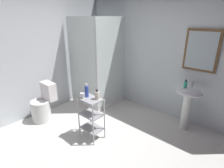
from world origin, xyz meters
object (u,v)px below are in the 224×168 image
(shower_stall, at_px, (98,85))
(hand_soap_bottle, at_px, (185,84))
(shampoo_bottle_blue, at_px, (87,91))
(rinse_cup, at_px, (82,96))
(storage_cart, at_px, (91,115))
(pedestal_sink, at_px, (188,101))
(toilet, at_px, (43,105))
(lotion_bottle_white, at_px, (97,95))

(shower_stall, distance_m, hand_soap_bottle, 1.97)
(shampoo_bottle_blue, bearing_deg, rinse_cup, -99.82)
(storage_cart, distance_m, rinse_cup, 0.38)
(hand_soap_bottle, height_order, shampoo_bottle_blue, shampoo_bottle_blue)
(hand_soap_bottle, bearing_deg, shampoo_bottle_blue, -130.73)
(pedestal_sink, distance_m, toilet, 2.78)
(shampoo_bottle_blue, height_order, lotion_bottle_white, shampoo_bottle_blue)
(pedestal_sink, bearing_deg, rinse_cup, -131.35)
(toilet, xyz_separation_m, hand_soap_bottle, (2.19, 1.58, 0.56))
(toilet, xyz_separation_m, storage_cart, (1.17, 0.26, 0.12))
(hand_soap_bottle, distance_m, lotion_bottle_white, 1.57)
(hand_soap_bottle, height_order, lotion_bottle_white, hand_soap_bottle)
(shower_stall, distance_m, storage_cart, 1.34)
(shower_stall, distance_m, rinse_cup, 1.36)
(hand_soap_bottle, xyz_separation_m, shampoo_bottle_blue, (-1.13, -1.31, -0.03))
(pedestal_sink, bearing_deg, shower_stall, -170.98)
(storage_cart, bearing_deg, hand_soap_bottle, 52.24)
(shampoo_bottle_blue, bearing_deg, lotion_bottle_white, 14.64)
(pedestal_sink, relative_size, storage_cart, 1.09)
(shower_stall, bearing_deg, shampoo_bottle_blue, -51.95)
(hand_soap_bottle, bearing_deg, lotion_bottle_white, -126.60)
(shower_stall, height_order, lotion_bottle_white, shower_stall)
(toilet, height_order, hand_soap_bottle, hand_soap_bottle)
(shower_stall, bearing_deg, storage_cart, -48.78)
(toilet, relative_size, shampoo_bottle_blue, 3.26)
(shower_stall, xyz_separation_m, toilet, (-0.29, -1.26, -0.15))
(rinse_cup, bearing_deg, lotion_bottle_white, 32.78)
(shower_stall, relative_size, pedestal_sink, 2.47)
(pedestal_sink, height_order, rinse_cup, rinse_cup)
(shampoo_bottle_blue, bearing_deg, toilet, -165.70)
(pedestal_sink, xyz_separation_m, shampoo_bottle_blue, (-1.21, -1.31, 0.26))
(storage_cart, bearing_deg, shower_stall, 131.22)
(pedestal_sink, height_order, storage_cart, pedestal_sink)
(hand_soap_bottle, relative_size, shampoo_bottle_blue, 0.62)
(lotion_bottle_white, bearing_deg, storage_cart, -144.75)
(toilet, relative_size, storage_cart, 1.03)
(hand_soap_bottle, bearing_deg, rinse_cup, -129.36)
(shower_stall, relative_size, hand_soap_bottle, 13.86)
(storage_cart, height_order, shampoo_bottle_blue, shampoo_bottle_blue)
(toilet, bearing_deg, pedestal_sink, 34.77)
(storage_cart, distance_m, hand_soap_bottle, 1.73)
(pedestal_sink, bearing_deg, lotion_bottle_white, -128.97)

